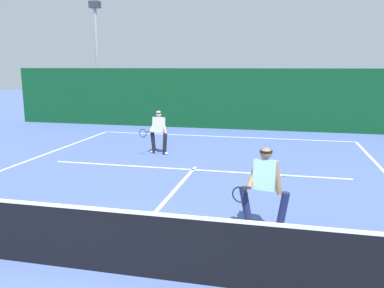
% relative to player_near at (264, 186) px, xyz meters
% --- Properties ---
extents(ground_plane, '(80.00, 80.00, 0.00)m').
position_rel_player_near_xyz_m(ground_plane, '(-2.27, -2.08, -0.88)').
color(ground_plane, '#4C61A4').
extents(court_line_baseline_far, '(11.04, 0.10, 0.01)m').
position_rel_player_near_xyz_m(court_line_baseline_far, '(-2.27, 9.72, -0.87)').
color(court_line_baseline_far, white).
rests_on(court_line_baseline_far, ground_plane).
extents(court_line_service, '(9.00, 0.10, 0.01)m').
position_rel_player_near_xyz_m(court_line_service, '(-2.27, 3.99, -0.87)').
color(court_line_service, white).
rests_on(court_line_service, ground_plane).
extents(court_line_centre, '(0.10, 6.40, 0.01)m').
position_rel_player_near_xyz_m(court_line_centre, '(-2.27, 1.12, -0.87)').
color(court_line_centre, white).
rests_on(court_line_centre, ground_plane).
extents(tennis_net, '(12.09, 0.09, 1.10)m').
position_rel_player_near_xyz_m(tennis_net, '(-2.27, -2.08, -0.35)').
color(tennis_net, '#1E4723').
rests_on(tennis_net, ground_plane).
extents(player_near, '(1.02, 0.89, 1.60)m').
position_rel_player_near_xyz_m(player_near, '(0.00, 0.00, 0.00)').
color(player_near, '#1E234C').
rests_on(player_near, ground_plane).
extents(player_far, '(0.92, 0.84, 1.53)m').
position_rel_player_near_xyz_m(player_far, '(-3.93, 5.83, -0.05)').
color(player_far, black).
rests_on(player_far, ground_plane).
extents(tennis_ball, '(0.07, 0.07, 0.07)m').
position_rel_player_near_xyz_m(tennis_ball, '(0.40, 3.83, -0.84)').
color(tennis_ball, '#D1E033').
rests_on(tennis_ball, ground_plane).
extents(back_fence_windscreen, '(22.84, 0.12, 2.94)m').
position_rel_player_near_xyz_m(back_fence_windscreen, '(-2.27, 11.93, 0.59)').
color(back_fence_windscreen, '#0C4120').
rests_on(back_fence_windscreen, ground_plane).
extents(light_pole, '(0.55, 0.44, 6.56)m').
position_rel_player_near_xyz_m(light_pole, '(-10.12, 13.86, 3.22)').
color(light_pole, '#9EA39E').
rests_on(light_pole, ground_plane).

